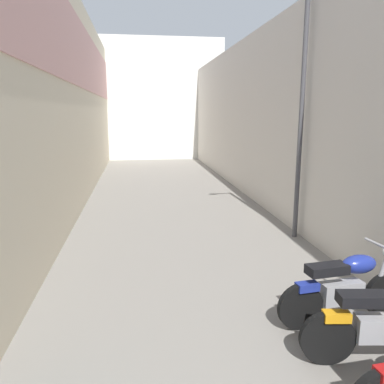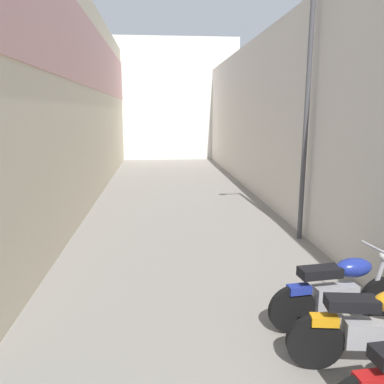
{
  "view_description": "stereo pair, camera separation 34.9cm",
  "coord_description": "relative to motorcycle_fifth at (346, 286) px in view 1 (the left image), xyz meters",
  "views": [
    {
      "loc": [
        -0.99,
        0.74,
        2.68
      ],
      "look_at": [
        -0.04,
        7.34,
        1.29
      ],
      "focal_mm": 35.9,
      "sensor_mm": 36.0,
      "label": 1
    },
    {
      "loc": [
        -0.65,
        0.7,
        2.68
      ],
      "look_at": [
        -0.04,
        7.34,
        1.29
      ],
      "focal_mm": 35.9,
      "sensor_mm": 36.0,
      "label": 2
    }
  ],
  "objects": [
    {
      "name": "street_lamp",
      "position": [
        0.71,
        3.44,
        2.43
      ],
      "size": [
        0.79,
        0.18,
        5.05
      ],
      "color": "#47474C",
      "rests_on": "ground"
    },
    {
      "name": "ground_plane",
      "position": [
        -1.6,
        4.47,
        -0.5
      ],
      "size": [
        38.86,
        38.86,
        0.0
      ],
      "primitive_type": "plane",
      "color": "gray"
    },
    {
      "name": "motorcycle_fifth",
      "position": [
        0.0,
        0.0,
        0.0
      ],
      "size": [
        1.85,
        0.58,
        1.04
      ],
      "color": "black",
      "rests_on": "ground"
    },
    {
      "name": "building_right",
      "position": [
        1.14,
        6.46,
        2.02
      ],
      "size": [
        0.45,
        22.86,
        5.03
      ],
      "color": "beige",
      "rests_on": "ground"
    },
    {
      "name": "building_far_end",
      "position": [
        -1.6,
        18.9,
        2.88
      ],
      "size": [
        8.08,
        2.0,
        6.77
      ],
      "primitive_type": "cube",
      "color": "silver",
      "rests_on": "ground"
    },
    {
      "name": "building_left",
      "position": [
        -4.33,
        6.42,
        2.55
      ],
      "size": [
        0.45,
        22.86,
        6.03
      ],
      "color": "beige",
      "rests_on": "ground"
    }
  ]
}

